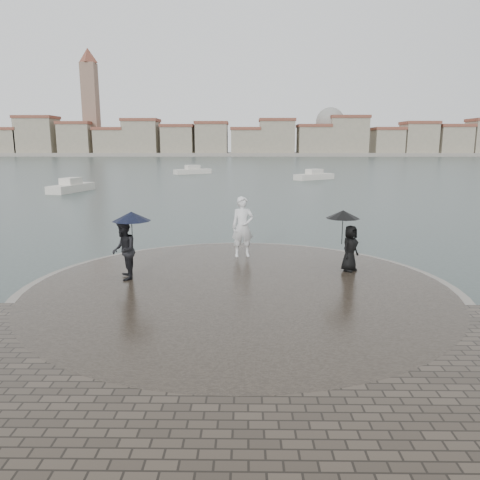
{
  "coord_description": "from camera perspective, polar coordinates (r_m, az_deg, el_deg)",
  "views": [
    {
      "loc": [
        0.18,
        -9.34,
        4.37
      ],
      "look_at": [
        0.0,
        4.8,
        1.45
      ],
      "focal_mm": 35.0,
      "sensor_mm": 36.0,
      "label": 1
    }
  ],
  "objects": [
    {
      "name": "statue",
      "position": [
        16.76,
        0.33,
        1.62
      ],
      "size": [
        0.86,
        0.62,
        2.17
      ],
      "primitive_type": "imported",
      "rotation": [
        0.0,
        0.0,
        0.14
      ],
      "color": "white",
      "rests_on": "quay_tip"
    },
    {
      "name": "kerb_ring",
      "position": [
        13.51,
        -0.07,
        -6.49
      ],
      "size": [
        12.5,
        12.5,
        0.32
      ],
      "primitive_type": "cylinder",
      "color": "gray",
      "rests_on": "ground"
    },
    {
      "name": "visitor_right",
      "position": [
        15.23,
        12.96,
        0.53
      ],
      "size": [
        1.21,
        1.08,
        1.95
      ],
      "color": "black",
      "rests_on": "quay_tip"
    },
    {
      "name": "far_skyline",
      "position": [
        170.17,
        -1.48,
        12.08
      ],
      "size": [
        260.0,
        20.0,
        37.0
      ],
      "color": "gray",
      "rests_on": "ground"
    },
    {
      "name": "boats",
      "position": [
        57.25,
        -4.5,
        7.63
      ],
      "size": [
        28.69,
        31.23,
        1.5
      ],
      "color": "silver",
      "rests_on": "ground"
    },
    {
      "name": "quay_tip",
      "position": [
        13.5,
        -0.07,
        -6.4
      ],
      "size": [
        11.9,
        11.9,
        0.36
      ],
      "primitive_type": "cylinder",
      "color": "#2D261E",
      "rests_on": "ground"
    },
    {
      "name": "visitor_left",
      "position": [
        14.31,
        -13.76,
        -0.17
      ],
      "size": [
        1.26,
        1.18,
        2.04
      ],
      "color": "black",
      "rests_on": "quay_tip"
    },
    {
      "name": "ground",
      "position": [
        10.31,
        -0.35,
        -13.41
      ],
      "size": [
        400.0,
        400.0,
        0.0
      ],
      "primitive_type": "plane",
      "color": "#2B3835",
      "rests_on": "ground"
    }
  ]
}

